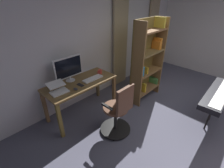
# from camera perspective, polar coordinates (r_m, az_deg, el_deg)

# --- Properties ---
(ground_plane) EXTENTS (7.41, 7.41, 0.00)m
(ground_plane) POSITION_cam_1_polar(r_m,az_deg,el_deg) (3.47, 34.05, -17.27)
(ground_plane) COLOR #505061
(back_room_partition) EXTENTS (5.70, 0.10, 2.60)m
(back_room_partition) POSITION_cam_1_polar(r_m,az_deg,el_deg) (3.98, -2.68, 15.55)
(back_room_partition) COLOR silver
(back_room_partition) RESTS_ON ground
(curtain_left_panel) EXTENTS (0.44, 0.06, 2.32)m
(curtain_left_panel) POSITION_cam_1_polar(r_m,az_deg,el_deg) (5.44, 13.90, 16.98)
(curtain_left_panel) COLOR tan
(curtain_left_panel) RESTS_ON ground
(curtain_right_panel) EXTENTS (0.49, 0.06, 2.32)m
(curtain_right_panel) POSITION_cam_1_polar(r_m,az_deg,el_deg) (4.25, 2.88, 14.46)
(curtain_right_panel) COLOR tan
(curtain_right_panel) RESTS_ON ground
(desk) EXTENTS (1.41, 0.63, 0.75)m
(desk) POSITION_cam_1_polar(r_m,az_deg,el_deg) (3.24, -11.00, -0.92)
(desk) COLOR brown
(desk) RESTS_ON ground
(office_chair) EXTENTS (0.56, 0.56, 1.01)m
(office_chair) POSITION_cam_1_polar(r_m,az_deg,el_deg) (2.82, 2.23, -9.79)
(office_chair) COLOR black
(office_chair) RESTS_ON ground
(computer_monitor) EXTENTS (0.59, 0.18, 0.48)m
(computer_monitor) POSITION_cam_1_polar(r_m,az_deg,el_deg) (3.18, -15.08, 5.50)
(computer_monitor) COLOR silver
(computer_monitor) RESTS_ON desk
(computer_keyboard) EXTENTS (0.43, 0.15, 0.02)m
(computer_keyboard) POSITION_cam_1_polar(r_m,az_deg,el_deg) (3.25, -6.80, 1.91)
(computer_keyboard) COLOR white
(computer_keyboard) RESTS_ON desk
(laptop) EXTENTS (0.31, 0.32, 0.15)m
(laptop) POSITION_cam_1_polar(r_m,az_deg,el_deg) (2.95, -18.53, -1.70)
(laptop) COLOR white
(laptop) RESTS_ON desk
(computer_mouse) EXTENTS (0.06, 0.10, 0.04)m
(computer_mouse) POSITION_cam_1_polar(r_m,az_deg,el_deg) (2.94, -12.73, -1.71)
(computer_mouse) COLOR #333338
(computer_mouse) RESTS_ON desk
(cell_phone_by_monitor) EXTENTS (0.08, 0.15, 0.01)m
(cell_phone_by_monitor) POSITION_cam_1_polar(r_m,az_deg,el_deg) (3.07, -11.09, -0.31)
(cell_phone_by_monitor) COLOR #232328
(cell_phone_by_monitor) RESTS_ON desk
(mug_coffee) EXTENTS (0.12, 0.08, 0.09)m
(mug_coffee) POSITION_cam_1_polar(r_m,az_deg,el_deg) (3.46, -4.29, 4.36)
(mug_coffee) COLOR #CC3D33
(mug_coffee) RESTS_ON desk
(bookshelf) EXTENTS (0.86, 0.30, 1.83)m
(bookshelf) POSITION_cam_1_polar(r_m,az_deg,el_deg) (3.73, 12.04, 7.91)
(bookshelf) COLOR brown
(bookshelf) RESTS_ON ground
(piano_keyboard) EXTENTS (1.27, 0.37, 0.76)m
(piano_keyboard) POSITION_cam_1_polar(r_m,az_deg,el_deg) (3.41, 33.32, -3.15)
(piano_keyboard) COLOR black
(piano_keyboard) RESTS_ON ground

